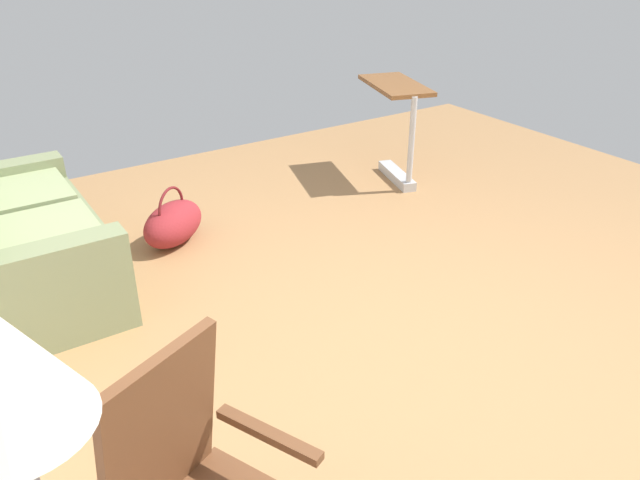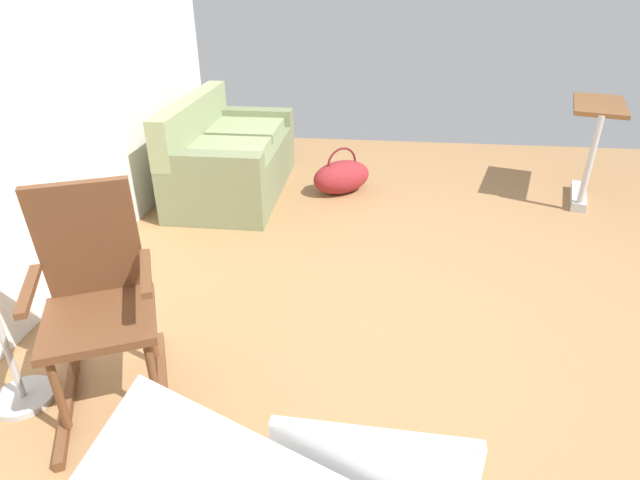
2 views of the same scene
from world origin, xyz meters
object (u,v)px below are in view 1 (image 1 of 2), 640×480
(couch, at_px, (20,245))
(duffel_bag, at_px, (173,223))
(overbed_table, at_px, (397,120))
(floor_lamp, at_px, (10,406))

(couch, distance_m, duffel_bag, 1.02)
(overbed_table, height_order, duffel_bag, overbed_table)
(floor_lamp, distance_m, overbed_table, 4.56)
(couch, xyz_separation_m, overbed_table, (0.19, -3.15, 0.23))
(overbed_table, distance_m, duffel_bag, 2.18)
(couch, height_order, overbed_table, couch)
(couch, relative_size, floor_lamp, 1.08)
(floor_lamp, bearing_deg, duffel_bag, -25.25)
(overbed_table, relative_size, duffel_bag, 1.37)
(duffel_bag, bearing_deg, floor_lamp, 154.75)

